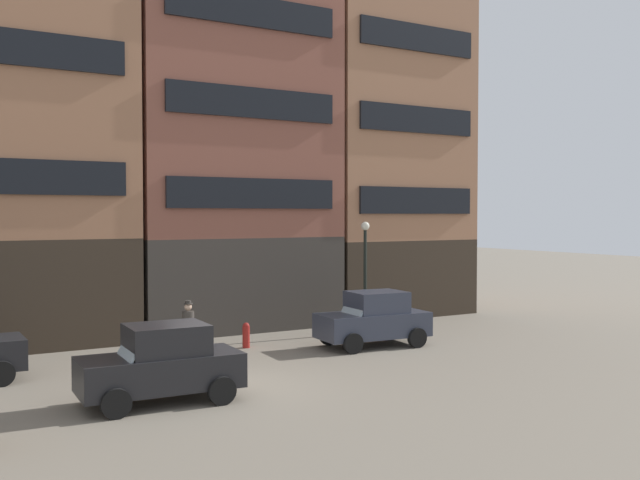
# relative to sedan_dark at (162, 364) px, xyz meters

# --- Properties ---
(ground_plane) EXTENTS (120.00, 120.00, 0.00)m
(ground_plane) POSITION_rel_sedan_dark_xyz_m (1.83, 0.77, -0.91)
(ground_plane) COLOR slate
(building_center_left) EXTENTS (7.96, 6.40, 15.90)m
(building_center_left) POSITION_rel_sedan_dark_xyz_m (-1.81, 10.61, 7.08)
(building_center_left) COLOR #33281E
(building_center_left) RESTS_ON ground_plane
(building_center_right) EXTENTS (8.39, 6.40, 17.13)m
(building_center_right) POSITION_rel_sedan_dark_xyz_m (6.02, 10.61, 7.70)
(building_center_right) COLOR #38332D
(building_center_right) RESTS_ON ground_plane
(building_far_right) EXTENTS (7.34, 6.40, 17.26)m
(building_far_right) POSITION_rel_sedan_dark_xyz_m (13.53, 10.61, 7.76)
(building_far_right) COLOR #33281E
(building_far_right) RESTS_ON ground_plane
(sedan_dark) EXTENTS (3.77, 2.00, 1.83)m
(sedan_dark) POSITION_rel_sedan_dark_xyz_m (0.00, 0.00, 0.00)
(sedan_dark) COLOR black
(sedan_dark) RESTS_ON ground_plane
(sedan_light) EXTENTS (3.82, 2.10, 1.83)m
(sedan_light) POSITION_rel_sedan_dark_xyz_m (8.36, 3.37, 0.00)
(sedan_light) COLOR #333847
(sedan_light) RESTS_ON ground_plane
(pedestrian_officer) EXTENTS (0.50, 0.50, 1.79)m
(pedestrian_officer) POSITION_rel_sedan_dark_xyz_m (2.30, 4.44, 0.07)
(pedestrian_officer) COLOR #38332D
(pedestrian_officer) RESTS_ON ground_plane
(streetlamp_curbside) EXTENTS (0.32, 0.32, 4.12)m
(streetlamp_curbside) POSITION_rel_sedan_dark_xyz_m (9.68, 5.81, 1.76)
(streetlamp_curbside) COLOR black
(streetlamp_curbside) RESTS_ON ground_plane
(fire_hydrant_curbside) EXTENTS (0.24, 0.24, 0.83)m
(fire_hydrant_curbside) POSITION_rel_sedan_dark_xyz_m (4.62, 5.32, -0.49)
(fire_hydrant_curbside) COLOR maroon
(fire_hydrant_curbside) RESTS_ON ground_plane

